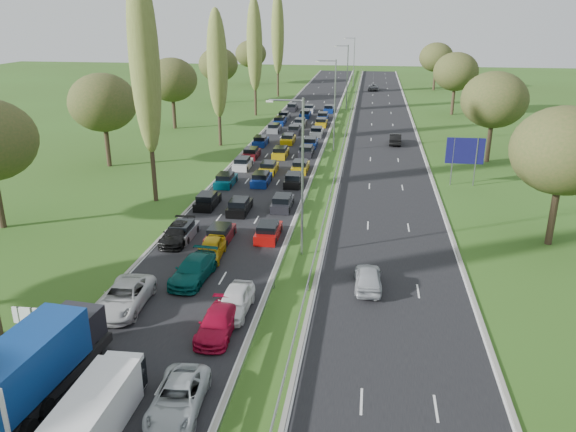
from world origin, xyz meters
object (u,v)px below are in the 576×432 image
at_px(near_car_2, 124,297).
at_px(info_sign, 26,319).
at_px(white_van_rear, 110,395).
at_px(blue_lorry, 41,361).
at_px(near_car_3, 177,233).
at_px(white_van_front, 98,409).
at_px(direction_sign, 465,153).

bearing_deg(near_car_2, info_sign, -134.93).
xyz_separation_m(white_van_rear, info_sign, (-7.35, 5.13, 0.39)).
height_order(near_car_2, blue_lorry, blue_lorry).
height_order(near_car_3, info_sign, info_sign).
relative_size(blue_lorry, white_van_rear, 1.83).
height_order(near_car_2, white_van_rear, white_van_rear).
bearing_deg(white_van_front, info_sign, 139.87).
bearing_deg(white_van_rear, info_sign, 143.50).
relative_size(blue_lorry, direction_sign, 1.67).
bearing_deg(near_car_2, white_van_rear, -72.52).
height_order(near_car_2, info_sign, info_sign).
distance_m(near_car_2, white_van_rear, 10.03).
distance_m(near_car_3, blue_lorry, 19.73).
bearing_deg(near_car_3, white_van_front, -81.50).
relative_size(blue_lorry, info_sign, 4.13).
xyz_separation_m(near_car_2, near_car_3, (-0.33, 11.08, -0.07)).
bearing_deg(info_sign, direction_sign, 50.74).
distance_m(white_van_front, direction_sign, 46.81).
bearing_deg(info_sign, near_car_2, 47.85).
height_order(blue_lorry, direction_sign, direction_sign).
bearing_deg(info_sign, near_car_3, 77.01).
relative_size(near_car_2, direction_sign, 1.09).
distance_m(white_van_front, info_sign, 9.67).
xyz_separation_m(white_van_front, white_van_rear, (0.01, 1.16, -0.14)).
xyz_separation_m(near_car_3, blue_lorry, (0.02, -19.69, 1.17)).
relative_size(white_van_front, white_van_rear, 1.15).
relative_size(blue_lorry, white_van_front, 1.59).
bearing_deg(near_car_2, white_van_front, -74.66).
distance_m(near_car_3, white_van_rear, 20.85).
relative_size(white_van_front, info_sign, 2.59).
relative_size(near_car_3, white_van_front, 0.91).
distance_m(near_car_3, info_sign, 15.78).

